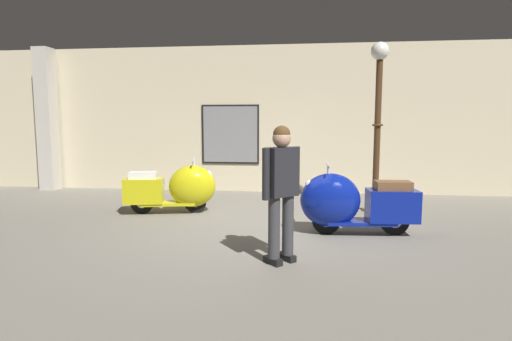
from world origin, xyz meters
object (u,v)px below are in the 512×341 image
(visitor_0, at_px, (281,184))
(scooter_1, at_px, (349,203))
(scooter_0, at_px, (178,188))
(lamppost, at_px, (378,115))

(visitor_0, bearing_deg, scooter_1, -78.64)
(scooter_1, bearing_deg, scooter_0, -24.08)
(visitor_0, bearing_deg, lamppost, -72.31)
(scooter_0, height_order, scooter_1, scooter_1)
(scooter_1, bearing_deg, visitor_0, 51.87)
(scooter_0, distance_m, visitor_0, 3.09)
(scooter_0, bearing_deg, visitor_0, -62.80)
(lamppost, distance_m, visitor_0, 3.32)
(scooter_0, relative_size, visitor_0, 1.05)
(scooter_1, xyz_separation_m, visitor_0, (-0.89, -1.31, 0.45))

